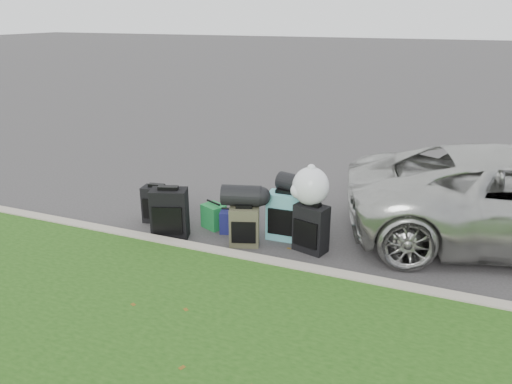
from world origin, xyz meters
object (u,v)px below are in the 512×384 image
at_px(suitcase_small_black, 158,204).
at_px(suitcase_large_black_right, 311,228).
at_px(suitcase_large_black_left, 170,214).
at_px(tote_green, 214,216).
at_px(suitcase_olive, 244,227).
at_px(suitcase_teal, 285,216).
at_px(tote_navy, 231,222).

distance_m(suitcase_small_black, suitcase_large_black_right, 2.45).
distance_m(suitcase_small_black, suitcase_large_black_left, 0.65).
height_order(suitcase_large_black_left, tote_green, suitcase_large_black_left).
distance_m(suitcase_large_black_left, suitcase_large_black_right, 2.00).
bearing_deg(tote_green, suitcase_olive, -5.44).
bearing_deg(suitcase_small_black, suitcase_large_black_right, -10.41).
distance_m(suitcase_large_black_right, tote_green, 1.58).
height_order(suitcase_large_black_left, suitcase_olive, suitcase_large_black_left).
relative_size(suitcase_olive, tote_green, 1.54).
xyz_separation_m(suitcase_teal, tote_green, (-1.10, -0.04, -0.16)).
relative_size(suitcase_small_black, suitcase_olive, 1.02).
relative_size(suitcase_olive, suitcase_large_black_right, 0.85).
relative_size(suitcase_small_black, tote_green, 1.57).
bearing_deg(suitcase_olive, suitcase_teal, 24.65).
distance_m(suitcase_large_black_right, tote_navy, 1.27).
height_order(suitcase_small_black, tote_navy, suitcase_small_black).
height_order(suitcase_small_black, tote_green, suitcase_small_black).
relative_size(suitcase_large_black_left, tote_navy, 2.22).
relative_size(suitcase_large_black_right, tote_navy, 1.99).
bearing_deg(suitcase_teal, suitcase_olive, -138.24).
distance_m(tote_green, tote_navy, 0.32).
xyz_separation_m(suitcase_small_black, tote_navy, (1.20, 0.07, -0.12)).
distance_m(suitcase_teal, suitcase_large_black_right, 0.51).
relative_size(suitcase_small_black, suitcase_teal, 0.82).
relative_size(suitcase_large_black_left, tote_green, 2.03).
bearing_deg(suitcase_large_black_right, suitcase_olive, -152.86).
bearing_deg(tote_green, suitcase_small_black, -147.93).
distance_m(suitcase_small_black, tote_green, 0.90).
relative_size(tote_green, tote_navy, 1.10).
bearing_deg(tote_green, suitcase_teal, 26.43).
xyz_separation_m(suitcase_olive, tote_navy, (-0.35, 0.32, -0.11)).
xyz_separation_m(suitcase_small_black, suitcase_olive, (1.55, -0.25, -0.01)).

